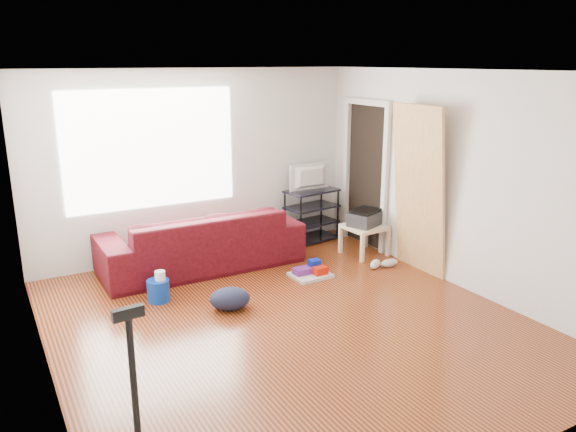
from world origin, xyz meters
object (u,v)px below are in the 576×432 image
sofa (202,267)px  bucket (159,301)px  cleaning_tray (311,272)px  tv_stand (311,215)px  backpack (230,309)px  side_table (365,230)px

sofa → bucket: size_ratio=10.31×
sofa → cleaning_tray: 1.44m
cleaning_tray → sofa: bearing=137.7°
cleaning_tray → bucket: bearing=174.0°
tv_stand → cleaning_tray: size_ratio=1.69×
tv_stand → bucket: size_ratio=3.30×
sofa → backpack: size_ratio=5.87×
side_table → cleaning_tray: 1.16m
tv_stand → bucket: 2.87m
tv_stand → backpack: (-2.03, -1.63, -0.39)m
sofa → backpack: sofa is taller
sofa → side_table: (2.13, -0.63, 0.35)m
backpack → side_table: bearing=35.7°
tv_stand → side_table: 0.95m
sofa → tv_stand: 1.89m
backpack → bucket: bearing=154.3°
bucket → cleaning_tray: 1.88m
cleaning_tray → backpack: size_ratio=1.11×
side_table → bucket: side_table is taller
tv_stand → sofa: bearing=-179.5°
tv_stand → bucket: (-2.64, -1.04, -0.39)m
side_table → cleaning_tray: side_table is taller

